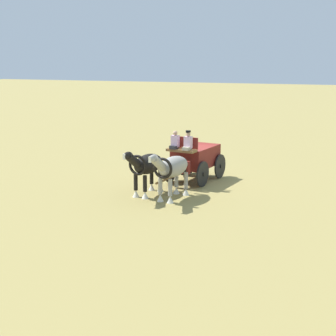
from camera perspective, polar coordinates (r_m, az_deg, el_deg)
name	(u,v)px	position (r m, az deg, el deg)	size (l,w,h in m)	color
ground_plane	(196,180)	(24.79, 3.26, -1.42)	(220.00, 220.00, 0.00)	#9E8C4C
show_wagon	(194,157)	(24.38, 3.12, 1.24)	(5.60, 2.23, 2.76)	maroon
draft_horse_near	(172,169)	(21.06, 0.44, -0.07)	(3.10, 1.13, 2.24)	#9E998E
draft_horse_off	(146,166)	(21.71, -2.55, 0.25)	(2.97, 1.11, 2.22)	black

